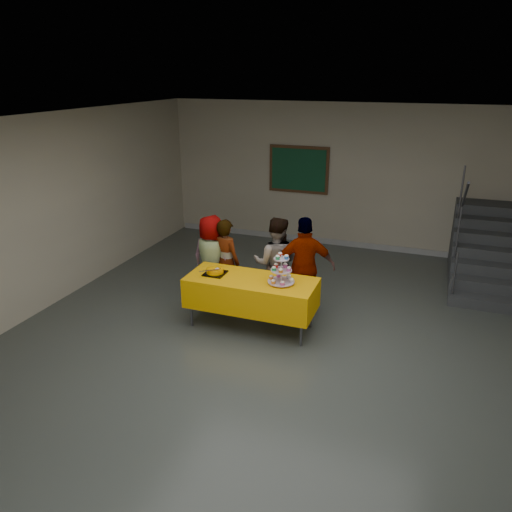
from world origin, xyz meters
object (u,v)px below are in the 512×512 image
at_px(schoolchild_a, 212,259).
at_px(schoolchild_d, 305,268).
at_px(bear_cake, 215,270).
at_px(noticeboard, 299,170).
at_px(cupcake_stand, 281,272).
at_px(staircase, 489,252).
at_px(bake_table, 251,292).
at_px(schoolchild_c, 276,263).
at_px(schoolchild_b, 226,262).

xyz_separation_m(schoolchild_a, schoolchild_d, (1.55, -0.01, 0.06)).
height_order(bear_cake, noticeboard, noticeboard).
xyz_separation_m(cupcake_stand, schoolchild_a, (-1.38, 0.66, -0.21)).
relative_size(cupcake_stand, schoolchild_d, 0.28).
bearing_deg(noticeboard, staircase, -12.26).
bearing_deg(noticeboard, bake_table, -83.58).
xyz_separation_m(cupcake_stand, bear_cake, (-1.02, -0.00, -0.11)).
height_order(schoolchild_c, noticeboard, noticeboard).
relative_size(bake_table, schoolchild_c, 1.26).
bearing_deg(schoolchild_b, bake_table, 151.87).
height_order(bear_cake, staircase, staircase).
bearing_deg(bake_table, schoolchild_d, 46.04).
bearing_deg(bear_cake, bake_table, 1.29).
bearing_deg(schoolchild_b, schoolchild_a, 16.49).
bearing_deg(bear_cake, schoolchild_a, 118.90).
bearing_deg(cupcake_stand, noticeboard, 102.56).
bearing_deg(schoolchild_c, bake_table, 69.41).
bearing_deg(staircase, schoolchild_b, -147.40).
relative_size(bear_cake, schoolchild_a, 0.25).
height_order(bake_table, schoolchild_c, schoolchild_c).
height_order(schoolchild_d, noticeboard, noticeboard).
distance_m(schoolchild_b, noticeboard, 3.56).
xyz_separation_m(schoolchild_d, staircase, (2.76, 2.61, -0.30)).
relative_size(bake_table, schoolchild_d, 1.19).
distance_m(bake_table, schoolchild_b, 0.96).
relative_size(cupcake_stand, schoolchild_b, 0.31).
bearing_deg(staircase, noticeboard, 167.74).
distance_m(cupcake_stand, schoolchild_d, 0.69).
relative_size(schoolchild_a, schoolchild_c, 0.97).
xyz_separation_m(bear_cake, schoolchild_b, (-0.12, 0.67, -0.12)).
distance_m(bear_cake, schoolchild_c, 1.04).
distance_m(schoolchild_d, staircase, 3.81).
distance_m(schoolchild_b, schoolchild_d, 1.31).
bearing_deg(noticeboard, bear_cake, -91.44).
bearing_deg(schoolchild_d, noticeboard, -93.11).
distance_m(bear_cake, schoolchild_b, 0.69).
height_order(bake_table, staircase, staircase).
bearing_deg(cupcake_stand, bake_table, 178.73).
xyz_separation_m(bake_table, bear_cake, (-0.56, -0.01, 0.27)).
distance_m(cupcake_stand, bear_cake, 1.02).
bearing_deg(staircase, bake_table, -136.09).
bearing_deg(cupcake_stand, staircase, 48.11).
relative_size(cupcake_stand, staircase, 0.19).
bearing_deg(schoolchild_a, schoolchild_b, -170.76).
distance_m(staircase, noticeboard, 4.09).
height_order(schoolchild_a, staircase, staircase).
height_order(staircase, noticeboard, noticeboard).
distance_m(cupcake_stand, schoolchild_a, 1.55).
distance_m(bear_cake, staircase, 5.14).
height_order(cupcake_stand, schoolchild_d, schoolchild_d).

